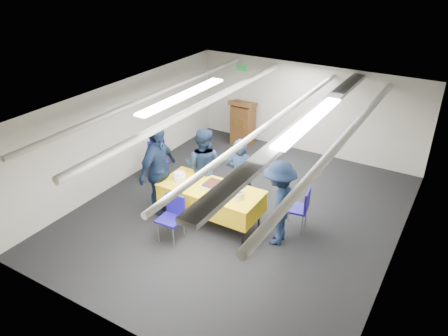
{
  "coord_description": "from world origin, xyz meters",
  "views": [
    {
      "loc": [
        3.58,
        -6.62,
        4.95
      ],
      "look_at": [
        -0.25,
        -0.2,
        1.05
      ],
      "focal_mm": 35.0,
      "sensor_mm": 36.0,
      "label": 1
    }
  ],
  "objects_px": {
    "serving_table": "(211,197)",
    "chair_left": "(158,156)",
    "sailor_d": "(278,204)",
    "sailor_a": "(240,176)",
    "chair_right": "(301,205)",
    "sailor_c": "(158,171)",
    "chair_near": "(173,213)",
    "podium": "(243,123)",
    "sheet_cake": "(216,186)",
    "sailor_b": "(203,167)"
  },
  "relations": [
    {
      "from": "serving_table",
      "to": "chair_left",
      "type": "xyz_separation_m",
      "value": [
        -2.07,
        0.96,
        -0.03
      ]
    },
    {
      "from": "serving_table",
      "to": "sailor_d",
      "type": "height_order",
      "value": "sailor_d"
    },
    {
      "from": "sailor_a",
      "to": "chair_right",
      "type": "bearing_deg",
      "value": 167.57
    },
    {
      "from": "sailor_c",
      "to": "sailor_d",
      "type": "xyz_separation_m",
      "value": [
        2.45,
        0.3,
        -0.13
      ]
    },
    {
      "from": "sailor_a",
      "to": "sailor_d",
      "type": "height_order",
      "value": "sailor_d"
    },
    {
      "from": "chair_near",
      "to": "sailor_d",
      "type": "xyz_separation_m",
      "value": [
        1.69,
        0.88,
        0.28
      ]
    },
    {
      "from": "serving_table",
      "to": "podium",
      "type": "bearing_deg",
      "value": 109.42
    },
    {
      "from": "chair_left",
      "to": "sailor_d",
      "type": "xyz_separation_m",
      "value": [
        3.44,
        -0.87,
        0.28
      ]
    },
    {
      "from": "serving_table",
      "to": "sheet_cake",
      "type": "distance_m",
      "value": 0.27
    },
    {
      "from": "serving_table",
      "to": "sheet_cake",
      "type": "bearing_deg",
      "value": 39.4
    },
    {
      "from": "sheet_cake",
      "to": "podium",
      "type": "height_order",
      "value": "podium"
    },
    {
      "from": "sheet_cake",
      "to": "chair_near",
      "type": "height_order",
      "value": "chair_near"
    },
    {
      "from": "sailor_c",
      "to": "sailor_a",
      "type": "bearing_deg",
      "value": -61.32
    },
    {
      "from": "podium",
      "to": "sailor_b",
      "type": "bearing_deg",
      "value": -76.48
    },
    {
      "from": "sheet_cake",
      "to": "sailor_b",
      "type": "distance_m",
      "value": 0.78
    },
    {
      "from": "sheet_cake",
      "to": "sailor_c",
      "type": "xyz_separation_m",
      "value": [
        -1.17,
        -0.28,
        0.13
      ]
    },
    {
      "from": "podium",
      "to": "chair_near",
      "type": "height_order",
      "value": "podium"
    },
    {
      "from": "sheet_cake",
      "to": "chair_left",
      "type": "height_order",
      "value": "chair_left"
    },
    {
      "from": "sheet_cake",
      "to": "sailor_c",
      "type": "distance_m",
      "value": 1.21
    },
    {
      "from": "sailor_a",
      "to": "sailor_b",
      "type": "bearing_deg",
      "value": -7.23
    },
    {
      "from": "sailor_a",
      "to": "sailor_c",
      "type": "relative_size",
      "value": 0.85
    },
    {
      "from": "podium",
      "to": "sailor_b",
      "type": "relative_size",
      "value": 0.75
    },
    {
      "from": "sailor_c",
      "to": "chair_near",
      "type": "bearing_deg",
      "value": -130.56
    },
    {
      "from": "sheet_cake",
      "to": "sailor_c",
      "type": "relative_size",
      "value": 0.25
    },
    {
      "from": "sailor_d",
      "to": "serving_table",
      "type": "bearing_deg",
      "value": -91.29
    },
    {
      "from": "chair_left",
      "to": "sailor_b",
      "type": "height_order",
      "value": "sailor_b"
    },
    {
      "from": "podium",
      "to": "sailor_a",
      "type": "relative_size",
      "value": 0.78
    },
    {
      "from": "chair_near",
      "to": "sailor_c",
      "type": "bearing_deg",
      "value": 142.8
    },
    {
      "from": "podium",
      "to": "sailor_a",
      "type": "xyz_separation_m",
      "value": [
        1.55,
        -2.98,
        0.19
      ]
    },
    {
      "from": "sheet_cake",
      "to": "sailor_d",
      "type": "distance_m",
      "value": 1.29
    },
    {
      "from": "sheet_cake",
      "to": "sailor_b",
      "type": "bearing_deg",
      "value": 141.98
    },
    {
      "from": "chair_right",
      "to": "chair_left",
      "type": "relative_size",
      "value": 1.0
    },
    {
      "from": "sheet_cake",
      "to": "chair_near",
      "type": "relative_size",
      "value": 0.55
    },
    {
      "from": "sailor_d",
      "to": "chair_right",
      "type": "bearing_deg",
      "value": 154.31
    },
    {
      "from": "sailor_a",
      "to": "sailor_b",
      "type": "xyz_separation_m",
      "value": [
        -0.81,
        -0.09,
        0.04
      ]
    },
    {
      "from": "sailor_d",
      "to": "chair_near",
      "type": "bearing_deg",
      "value": -67.4
    },
    {
      "from": "sailor_a",
      "to": "sailor_c",
      "type": "xyz_separation_m",
      "value": [
        -1.36,
        -0.85,
        0.14
      ]
    },
    {
      "from": "chair_right",
      "to": "sailor_d",
      "type": "height_order",
      "value": "sailor_d"
    },
    {
      "from": "chair_left",
      "to": "sailor_b",
      "type": "distance_m",
      "value": 1.62
    },
    {
      "from": "sheet_cake",
      "to": "sailor_a",
      "type": "bearing_deg",
      "value": 71.17
    },
    {
      "from": "chair_near",
      "to": "chair_right",
      "type": "bearing_deg",
      "value": 37.28
    },
    {
      "from": "sheet_cake",
      "to": "podium",
      "type": "xyz_separation_m",
      "value": [
        -1.35,
        3.55,
        -0.2
      ]
    },
    {
      "from": "sailor_a",
      "to": "sailor_d",
      "type": "xyz_separation_m",
      "value": [
        1.09,
        -0.55,
        0.01
      ]
    },
    {
      "from": "sheet_cake",
      "to": "podium",
      "type": "distance_m",
      "value": 3.8
    },
    {
      "from": "chair_right",
      "to": "sailor_b",
      "type": "bearing_deg",
      "value": -176.9
    },
    {
      "from": "podium",
      "to": "chair_near",
      "type": "bearing_deg",
      "value": -77.83
    },
    {
      "from": "sailor_a",
      "to": "chair_left",
      "type": "bearing_deg",
      "value": -21.3
    },
    {
      "from": "podium",
      "to": "chair_right",
      "type": "height_order",
      "value": "podium"
    },
    {
      "from": "sailor_b",
      "to": "sailor_c",
      "type": "bearing_deg",
      "value": 38.62
    },
    {
      "from": "chair_left",
      "to": "sailor_a",
      "type": "relative_size",
      "value": 0.54
    }
  ]
}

